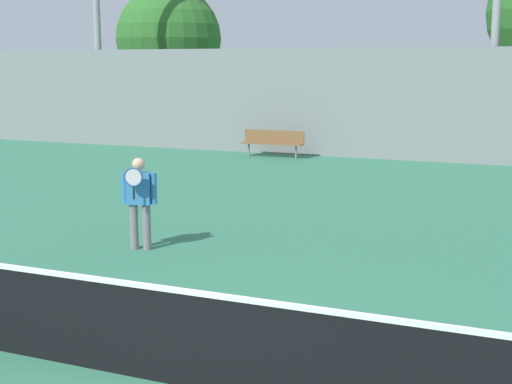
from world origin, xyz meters
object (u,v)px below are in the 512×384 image
Objects in this scene: tennis_net at (188,338)px; tennis_player at (139,198)px; tree_green_broad at (169,39)px; bench_courtside_far at (273,141)px.

tennis_player is at bearing 126.74° from tennis_net.
tree_green_broad is (-9.53, 17.91, 3.19)m from tennis_player.
tennis_player reaches higher than tennis_net.
tree_green_broad is (-12.69, 22.14, 3.57)m from tennis_net.
tennis_net is 25.77m from tree_green_broad.
tennis_net is 16.89m from bench_courtside_far.
tree_green_broad is at bearing 104.31° from tennis_player.
tennis_net is 5.24× the size of bench_courtside_far.
tree_green_broad is at bearing 139.93° from bench_courtside_far.
tree_green_broad reaches higher than tennis_player.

